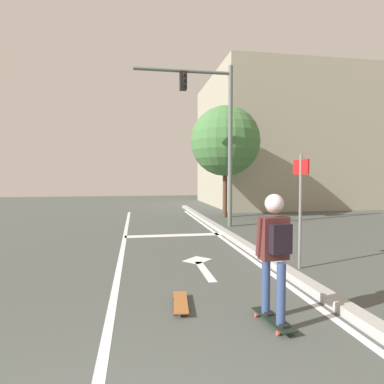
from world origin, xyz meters
The scene contains 13 objects.
lane_line_center centered at (-0.13, 6.00, 0.00)m, with size 0.12×20.00×0.01m, color silver.
lane_line_curbside centered at (2.79, 6.00, 0.00)m, with size 0.12×20.00×0.01m, color silver.
stop_bar centered at (1.41, 9.06, 0.00)m, with size 3.07×0.40×0.01m, color silver.
lane_arrow_stem centered at (1.56, 5.09, 0.00)m, with size 0.16×1.40×0.01m, color silver.
lane_arrow_head centered at (1.56, 5.94, 0.00)m, with size 0.56×0.44×0.01m, color silver.
curb_strip centered at (3.04, 6.00, 0.07)m, with size 0.24×24.00×0.14m, color #9E9E9B.
skateboard centered at (1.92, 2.66, 0.07)m, with size 0.30×0.80×0.08m.
skater centered at (1.92, 2.64, 1.07)m, with size 0.44×0.60×1.58m.
spare_skateboard centered at (0.85, 3.42, 0.06)m, with size 0.28×0.84×0.08m.
traffic_signal_mast centered at (3.00, 10.55, 3.91)m, with size 3.58×0.34×5.91m.
street_sign_post centered at (3.49, 4.94, 1.51)m, with size 0.13×0.44×2.32m.
roadside_tree centered at (4.22, 13.20, 3.44)m, with size 3.14×3.14×5.02m.
building_block centered at (10.11, 19.26, 4.05)m, with size 10.33×8.97×8.11m, color #9D9681.
Camera 1 is at (0.22, -1.17, 1.89)m, focal length 30.63 mm.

